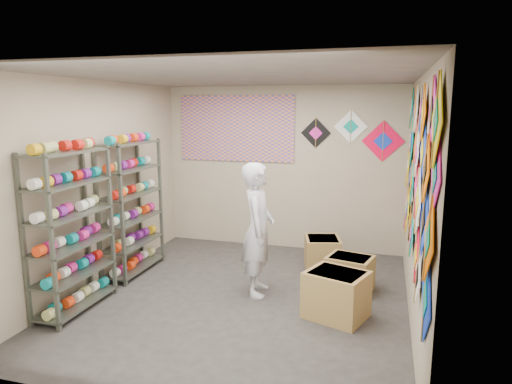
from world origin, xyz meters
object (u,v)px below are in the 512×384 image
(carton_a, at_px, (336,295))
(carton_b, at_px, (350,273))
(carton_c, at_px, (322,253))
(shopkeeper, at_px, (258,229))
(shelf_rack_back, at_px, (132,208))
(shelf_rack_front, at_px, (71,231))

(carton_a, xyz_separation_m, carton_b, (0.08, 0.83, -0.04))
(carton_c, bearing_deg, shopkeeper, -135.47)
(shopkeeper, relative_size, carton_a, 2.64)
(carton_b, distance_m, carton_c, 0.83)
(carton_c, bearing_deg, shelf_rack_back, -175.91)
(shelf_rack_front, distance_m, carton_c, 3.46)
(carton_b, bearing_deg, shelf_rack_front, -140.31)
(shopkeeper, xyz_separation_m, carton_c, (0.67, 1.11, -0.61))
(shelf_rack_front, relative_size, carton_c, 3.51)
(shelf_rack_back, distance_m, carton_c, 2.84)
(carton_a, distance_m, carton_c, 1.57)
(shopkeeper, xyz_separation_m, carton_b, (1.12, 0.41, -0.62))
(carton_c, bearing_deg, shelf_rack_front, -154.54)
(shelf_rack_back, height_order, carton_c, shelf_rack_back)
(shelf_rack_back, relative_size, shopkeeper, 1.13)
(carton_b, xyz_separation_m, carton_c, (-0.45, 0.70, 0.01))
(shelf_rack_front, distance_m, shopkeeper, 2.21)
(shelf_rack_back, relative_size, carton_a, 2.97)
(carton_b, bearing_deg, carton_c, 136.82)
(shopkeeper, distance_m, carton_a, 1.26)
(carton_c, bearing_deg, carton_a, -90.76)
(shelf_rack_front, distance_m, carton_a, 3.12)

